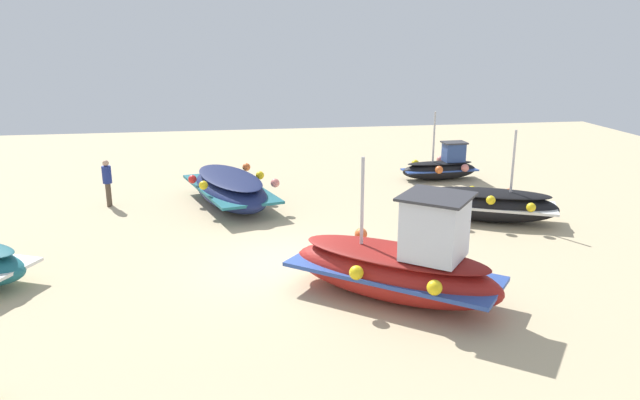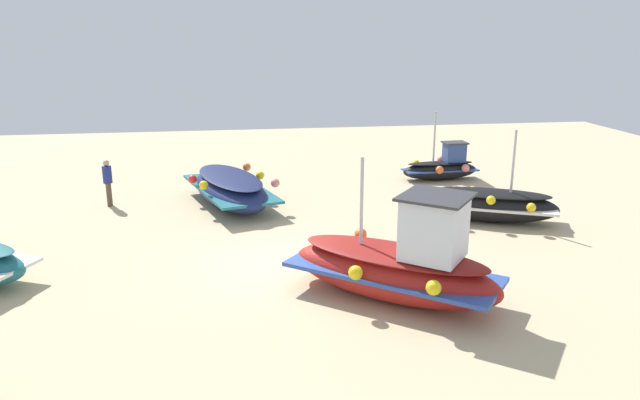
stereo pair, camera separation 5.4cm
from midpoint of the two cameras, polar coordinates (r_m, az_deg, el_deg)
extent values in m
plane|color=#C6B289|center=(15.99, -3.33, -6.22)|extent=(45.65, 45.65, 0.00)
ellipsoid|color=black|center=(20.19, 15.95, -0.54)|extent=(4.52, 3.06, 1.03)
cube|color=white|center=(20.18, 15.96, -0.40)|extent=(4.38, 3.03, 0.10)
ellipsoid|color=black|center=(20.08, 16.05, 0.63)|extent=(3.98, 2.68, 0.18)
cylinder|color=#B7B7BC|center=(19.85, 18.04, 3.55)|extent=(0.08, 0.08, 2.03)
sphere|color=yellow|center=(19.39, 19.58, -0.67)|extent=(0.29, 0.29, 0.29)
sphere|color=orange|center=(20.93, 17.66, 0.68)|extent=(0.29, 0.29, 0.29)
sphere|color=yellow|center=(19.29, 16.05, -0.01)|extent=(0.29, 0.29, 0.29)
sphere|color=yellow|center=(20.90, 14.36, 0.94)|extent=(0.29, 0.29, 0.29)
sphere|color=red|center=(19.32, 12.45, 0.06)|extent=(0.29, 0.29, 0.29)
ellipsoid|color=navy|center=(21.43, -8.73, 0.97)|extent=(3.57, 5.57, 1.15)
cube|color=#1E6670|center=(21.41, -8.73, 1.12)|extent=(3.56, 5.39, 0.13)
ellipsoid|color=#151E45|center=(21.31, -8.78, 2.18)|extent=(3.12, 4.90, 0.22)
sphere|color=orange|center=(23.02, -7.17, 3.17)|extent=(0.31, 0.31, 0.31)
sphere|color=red|center=(21.71, -12.26, 1.97)|extent=(0.31, 0.31, 0.31)
sphere|color=yellow|center=(21.69, -5.88, 2.38)|extent=(0.31, 0.31, 0.31)
sphere|color=yellow|center=(20.32, -11.23, 1.40)|extent=(0.31, 0.31, 0.31)
sphere|color=#EA7F75|center=(20.37, -4.42, 1.64)|extent=(0.31, 0.31, 0.31)
ellipsoid|color=maroon|center=(13.98, 6.94, -7.05)|extent=(5.15, 4.62, 1.21)
cube|color=#2D4C9E|center=(13.96, 6.95, -6.83)|extent=(5.02, 4.54, 0.13)
ellipsoid|color=maroon|center=(13.80, 7.01, -5.15)|extent=(4.52, 4.06, 0.22)
cube|color=silver|center=(13.23, 10.88, -2.66)|extent=(1.73, 1.74, 1.37)
cube|color=#333338|center=(13.02, 11.05, 0.33)|extent=(2.01, 2.01, 0.06)
cylinder|color=#B7B7BC|center=(13.75, 3.97, -0.11)|extent=(0.08, 0.08, 2.09)
sphere|color=orange|center=(15.22, 3.86, -3.30)|extent=(0.32, 0.32, 0.32)
sphere|color=yellow|center=(13.16, 3.40, -7.00)|extent=(0.32, 0.32, 0.32)
sphere|color=#EA7F75|center=(14.62, 10.20, -4.77)|extent=(0.32, 0.32, 0.32)
sphere|color=yellow|center=(12.52, 10.84, -8.28)|extent=(0.32, 0.32, 0.32)
ellipsoid|color=black|center=(25.37, 11.36, 2.79)|extent=(3.25, 1.18, 0.81)
cube|color=#2D4C9E|center=(25.36, 11.36, 2.88)|extent=(3.12, 1.18, 0.11)
ellipsoid|color=black|center=(25.30, 11.40, 3.50)|extent=(2.85, 1.01, 0.17)
cube|color=#2D4784|center=(25.44, 12.69, 4.51)|extent=(0.86, 0.66, 0.76)
cube|color=#333338|center=(25.36, 12.75, 5.41)|extent=(1.00, 0.77, 0.06)
cylinder|color=#B7B7BC|center=(24.97, 10.86, 5.97)|extent=(0.08, 0.08, 2.10)
sphere|color=yellow|center=(25.62, 9.10, 3.50)|extent=(0.32, 0.32, 0.32)
sphere|color=orange|center=(24.64, 11.33, 2.87)|extent=(0.32, 0.32, 0.32)
sphere|color=#EA7F75|center=(25.99, 11.45, 3.83)|extent=(0.32, 0.32, 0.32)
sphere|color=#EA7F75|center=(25.07, 13.72, 3.02)|extent=(0.32, 0.32, 0.32)
cylinder|color=brown|center=(22.44, -19.68, 0.55)|extent=(0.14, 0.14, 0.85)
cylinder|color=brown|center=(22.29, -19.79, 0.44)|extent=(0.14, 0.14, 0.85)
cylinder|color=navy|center=(22.19, -19.91, 2.31)|extent=(0.32, 0.32, 0.61)
sphere|color=tan|center=(22.10, -20.01, 3.36)|extent=(0.22, 0.22, 0.22)
camera|label=1|loc=(0.03, -90.08, -0.02)|focal=33.24mm
camera|label=2|loc=(0.03, 89.92, 0.02)|focal=33.24mm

